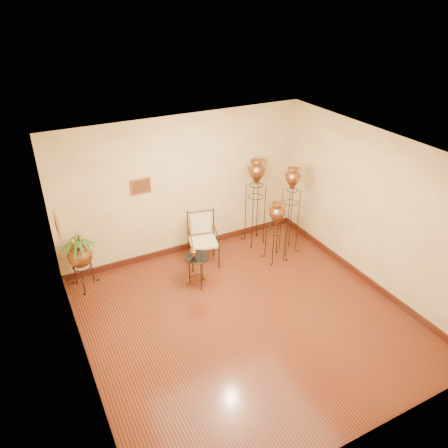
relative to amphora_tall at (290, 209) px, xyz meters
name	(u,v)px	position (x,y,z in m)	size (l,w,h in m)	color
ground	(247,320)	(-1.82, -1.50, -0.93)	(5.00, 5.00, 0.00)	brown
room_shell	(249,228)	(-1.83, -1.49, 0.80)	(5.02, 5.02, 2.81)	#F9E9A0
amphora_tall	(290,209)	(0.00, 0.00, 0.00)	(0.46, 0.46, 1.83)	#2D2516
amphora_mid	(255,202)	(-0.44, 0.60, 0.01)	(0.46, 0.46, 1.87)	#2D2516
amphora_short	(276,231)	(-0.42, -0.16, -0.30)	(0.48, 0.48, 1.26)	#2D2516
planter_urn	(79,253)	(-3.97, 0.65, -0.23)	(0.80, 0.80, 1.27)	#2D2516
armchair	(203,240)	(-1.74, 0.34, -0.41)	(0.70, 0.67, 1.05)	#2D2516
side_table	(197,270)	(-2.14, -0.26, -0.61)	(0.55, 0.55, 0.79)	#2D2516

